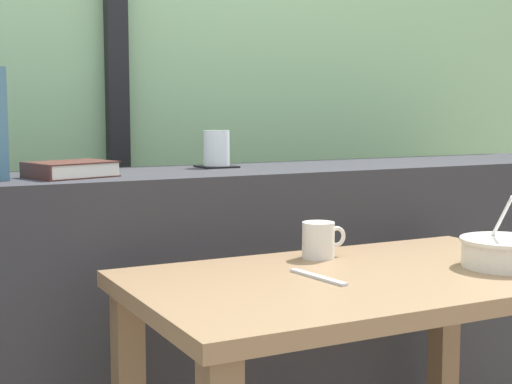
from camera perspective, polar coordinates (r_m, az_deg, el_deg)
The scene contains 10 objects.
outdoor_backdrop at distance 2.74m, azimuth -9.50°, elevation 13.48°, with size 4.80×0.08×2.80m, color #8EBC89.
window_divider_post at distance 2.65m, azimuth -10.37°, elevation 11.55°, with size 0.07×0.05×2.60m, color black.
dark_console_ledge at distance 2.15m, azimuth -3.24°, elevation -10.20°, with size 2.80×0.39×0.89m, color #2D2D33.
breakfast_table at distance 1.68m, azimuth 7.82°, elevation -10.47°, with size 0.98×0.58×0.70m.
coaster_square at distance 2.15m, azimuth -2.95°, elevation 1.91°, with size 0.10×0.10×0.01m, color black.
juice_glass at distance 2.15m, azimuth -2.96°, elevation 3.16°, with size 0.07×0.07×0.10m.
closed_book at distance 1.91m, azimuth -13.66°, elevation 1.65°, with size 0.23×0.19×0.04m.
soup_bowl at distance 1.78m, azimuth 18.03°, elevation -4.29°, with size 0.20×0.20×0.16m.
fork_utensil at distance 1.59m, azimuth 4.63°, elevation -6.33°, with size 0.02×0.17×0.01m, color silver.
ceramic_mug at distance 1.80m, azimuth 4.72°, elevation -3.57°, with size 0.11×0.08×0.08m.
Camera 1 is at (-0.83, -1.34, 1.06)m, focal length 53.78 mm.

